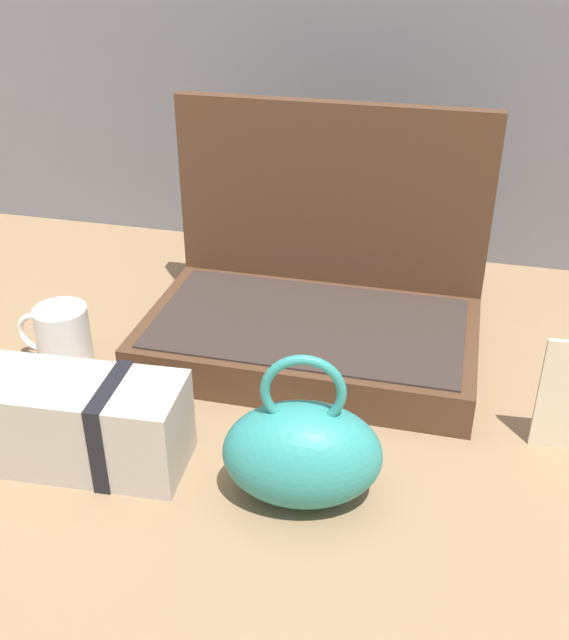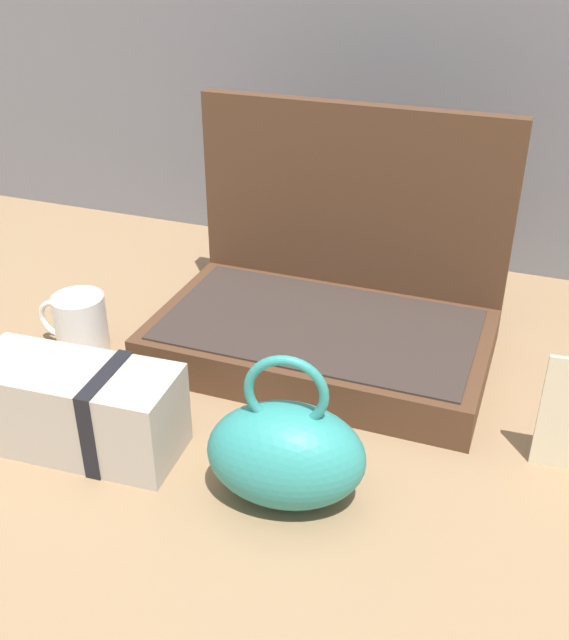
{
  "view_description": "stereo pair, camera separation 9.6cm",
  "coord_description": "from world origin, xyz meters",
  "views": [
    {
      "loc": [
        0.2,
        -0.83,
        0.62
      ],
      "look_at": [
        -0.0,
        -0.02,
        0.15
      ],
      "focal_mm": 42.12,
      "sensor_mm": 36.0,
      "label": 1
    },
    {
      "loc": [
        0.29,
        -0.8,
        0.62
      ],
      "look_at": [
        -0.0,
        -0.02,
        0.15
      ],
      "focal_mm": 42.12,
      "sensor_mm": 36.0,
      "label": 2
    }
  ],
  "objects": [
    {
      "name": "open_suitcase",
      "position": [
        -0.0,
        0.17,
        0.08
      ],
      "size": [
        0.5,
        0.31,
        0.36
      ],
      "color": "#4C301E",
      "rests_on": "ground_plane"
    },
    {
      "name": "ground_plane",
      "position": [
        0.0,
        0.0,
        0.0
      ],
      "size": [
        6.0,
        6.0,
        0.0
      ],
      "primitive_type": "plane",
      "color": "#8C6D4C"
    },
    {
      "name": "teal_pouch_handbag",
      "position": [
        0.06,
        -0.17,
        0.07
      ],
      "size": [
        0.2,
        0.15,
        0.2
      ],
      "color": "teal",
      "rests_on": "ground_plane"
    },
    {
      "name": "cream_toiletry_bag",
      "position": [
        -0.22,
        -0.17,
        0.06
      ],
      "size": [
        0.27,
        0.12,
        0.12
      ],
      "color": "#B2A899",
      "rests_on": "ground_plane"
    },
    {
      "name": "coffee_mug",
      "position": [
        -0.36,
        0.03,
        0.05
      ],
      "size": [
        0.12,
        0.08,
        0.09
      ],
      "color": "white",
      "rests_on": "ground_plane"
    }
  ]
}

